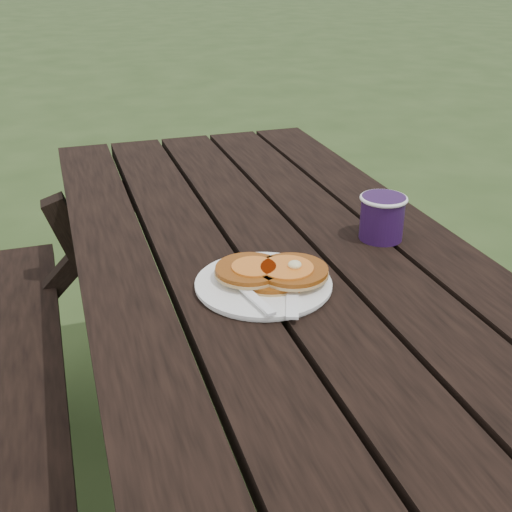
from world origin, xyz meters
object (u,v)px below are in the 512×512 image
object	(u,v)px
plate	(263,285)
pancake_stack	(272,272)
coffee_cup	(382,215)
picnic_table	(282,422)

from	to	relation	value
plate	pancake_stack	size ratio (longest dim) A/B	1.21
pancake_stack	coffee_cup	distance (m)	0.30
plate	coffee_cup	size ratio (longest dim) A/B	2.43
coffee_cup	plate	bearing A→B (deg)	-157.21
picnic_table	plate	bearing A→B (deg)	-131.31
plate	coffee_cup	distance (m)	0.32
pancake_stack	picnic_table	bearing A→B (deg)	55.01
picnic_table	pancake_stack	distance (m)	0.42
picnic_table	pancake_stack	size ratio (longest dim) A/B	9.47
picnic_table	plate	size ratio (longest dim) A/B	7.82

